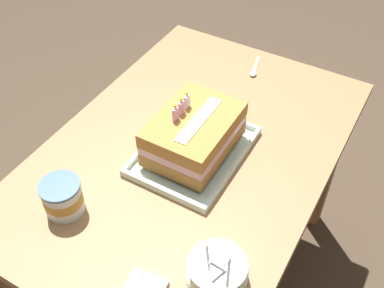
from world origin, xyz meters
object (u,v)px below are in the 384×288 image
Objects in this scene: foil_tray at (194,152)px; birthday_cake at (194,133)px; ice_cream_tub at (63,197)px; serving_spoon_near_tray at (254,71)px; bowl_stack at (217,271)px.

foil_tray is 0.07m from birthday_cake.
ice_cream_tub reaches higher than serving_spoon_near_tray.
bowl_stack is (-0.32, -0.24, -0.05)m from birthday_cake.
foil_tray is 0.45m from serving_spoon_near_tray.
serving_spoon_near_tray is (0.77, 0.26, -0.03)m from bowl_stack.
bowl_stack reaches higher than foil_tray.
foil_tray is 1.31× the size of birthday_cake.
bowl_stack reaches higher than ice_cream_tub.
birthday_cake is 0.45m from serving_spoon_near_tray.
birthday_cake reaches higher than foil_tray.
foil_tray is at bearing 37.28° from bowl_stack.
serving_spoon_near_tray is at bearing 1.71° from foil_tray.
foil_tray is at bearing -29.13° from ice_cream_tub.
serving_spoon_near_tray is (0.45, 0.01, -0.08)m from birthday_cake.
ice_cream_tub is at bearing 150.88° from birthday_cake.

